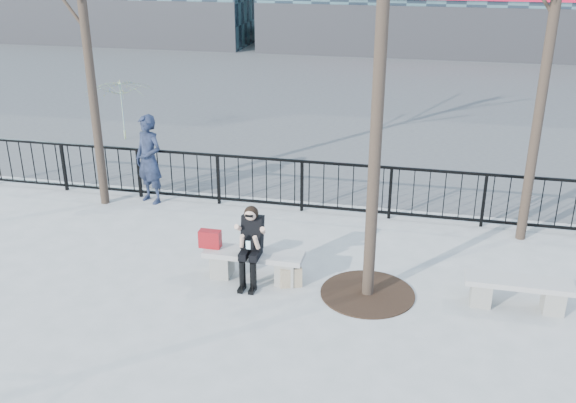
% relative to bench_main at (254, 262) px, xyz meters
% --- Properties ---
extents(ground, '(120.00, 120.00, 0.00)m').
position_rel_bench_main_xyz_m(ground, '(0.00, 0.00, -0.30)').
color(ground, '#969691').
rests_on(ground, ground).
extents(street_surface, '(60.00, 23.00, 0.01)m').
position_rel_bench_main_xyz_m(street_surface, '(0.00, 15.00, -0.30)').
color(street_surface, '#474747').
rests_on(street_surface, ground).
extents(railing, '(14.00, 0.06, 1.10)m').
position_rel_bench_main_xyz_m(railing, '(0.00, 3.00, 0.25)').
color(railing, black).
rests_on(railing, ground).
extents(tree_grate, '(1.50, 1.50, 0.02)m').
position_rel_bench_main_xyz_m(tree_grate, '(1.90, -0.10, -0.29)').
color(tree_grate, black).
rests_on(tree_grate, ground).
extents(bench_main, '(1.65, 0.46, 0.49)m').
position_rel_bench_main_xyz_m(bench_main, '(0.00, 0.00, 0.00)').
color(bench_main, slate).
rests_on(bench_main, ground).
extents(bench_second, '(1.58, 0.44, 0.47)m').
position_rel_bench_main_xyz_m(bench_second, '(4.16, 0.02, -0.01)').
color(bench_second, slate).
rests_on(bench_second, ground).
extents(seated_woman, '(0.50, 0.64, 1.34)m').
position_rel_bench_main_xyz_m(seated_woman, '(0.00, -0.16, 0.37)').
color(seated_woman, black).
rests_on(seated_woman, ground).
extents(handbag, '(0.36, 0.17, 0.30)m').
position_rel_bench_main_xyz_m(handbag, '(-0.75, 0.02, 0.34)').
color(handbag, maroon).
rests_on(handbag, bench_main).
extents(shopping_bag, '(0.37, 0.24, 0.33)m').
position_rel_bench_main_xyz_m(shopping_bag, '(0.66, -0.12, -0.13)').
color(shopping_bag, '#CAB88E').
rests_on(shopping_bag, ground).
extents(standing_man, '(0.82, 0.69, 1.90)m').
position_rel_bench_main_xyz_m(standing_man, '(-3.05, 2.80, 0.65)').
color(standing_man, black).
rests_on(standing_man, ground).
extents(vendor_umbrella, '(1.90, 1.94, 1.69)m').
position_rel_bench_main_xyz_m(vendor_umbrella, '(-5.68, 6.87, 0.55)').
color(vendor_umbrella, yellow).
rests_on(vendor_umbrella, ground).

